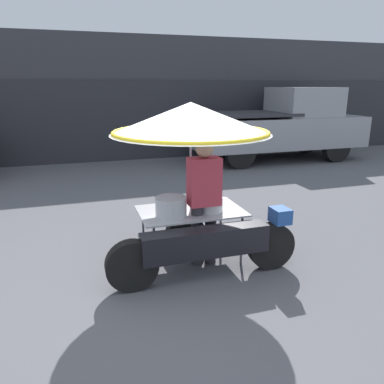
# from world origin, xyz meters

# --- Properties ---
(ground_plane) EXTENTS (36.00, 36.00, 0.00)m
(ground_plane) POSITION_xyz_m (0.00, 0.00, 0.00)
(ground_plane) COLOR #56565B
(shopfront_building) EXTENTS (28.00, 2.06, 3.52)m
(shopfront_building) POSITION_xyz_m (0.00, 8.28, 1.75)
(shopfront_building) COLOR #38383D
(shopfront_building) RESTS_ON ground
(vendor_motorcycle_cart) EXTENTS (2.26, 1.90, 1.97)m
(vendor_motorcycle_cart) POSITION_xyz_m (0.42, 0.39, 1.53)
(vendor_motorcycle_cart) COLOR black
(vendor_motorcycle_cart) RESTS_ON ground
(vendor_person) EXTENTS (0.38, 0.22, 1.55)m
(vendor_person) POSITION_xyz_m (0.53, 0.28, 0.86)
(vendor_person) COLOR #2D2D33
(vendor_person) RESTS_ON ground
(pickup_truck) EXTENTS (5.04, 1.79, 2.08)m
(pickup_truck) POSITION_xyz_m (4.92, 5.91, 1.00)
(pickup_truck) COLOR black
(pickup_truck) RESTS_ON ground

